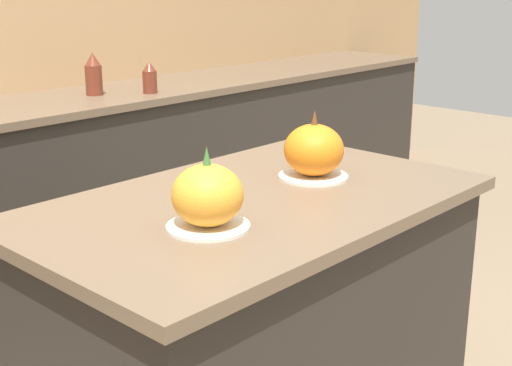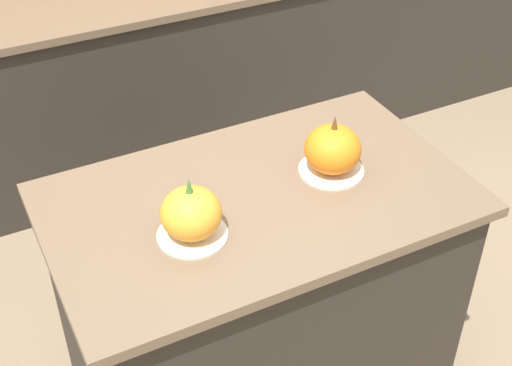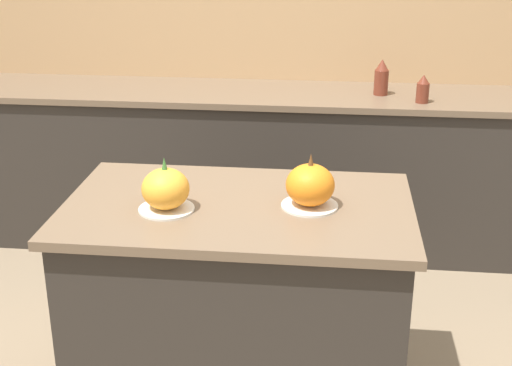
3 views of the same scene
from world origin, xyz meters
The scene contains 5 objects.
kitchen_island centered at (0.00, 0.00, 0.46)m, with size 1.27×0.76×0.91m.
pumpkin_cake_left centered at (-0.25, -0.08, 0.99)m, with size 0.20×0.20×0.20m.
pumpkin_cake_right centered at (0.26, 0.01, 0.99)m, with size 0.21×0.21×0.20m.
bottle_tall centered at (0.59, 1.58, 1.03)m, with size 0.08×0.08×0.20m.
bottle_short centered at (0.80, 1.43, 1.01)m, with size 0.07×0.07×0.15m.
Camera 1 is at (-1.32, -1.24, 1.49)m, focal length 50.00 mm.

